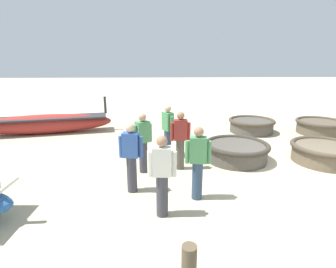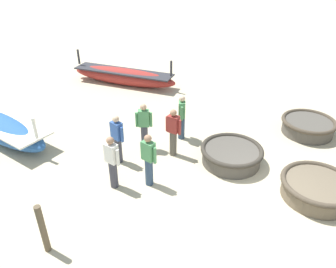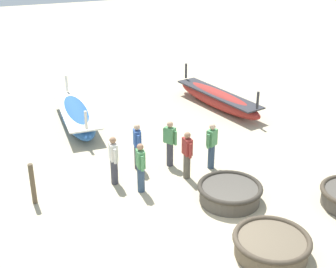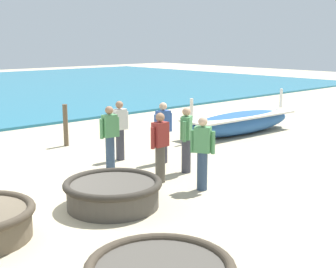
{
  "view_description": "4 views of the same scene",
  "coord_description": "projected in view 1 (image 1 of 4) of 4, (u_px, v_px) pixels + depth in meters",
  "views": [
    {
      "loc": [
        -5.68,
        3.9,
        2.83
      ],
      "look_at": [
        0.75,
        3.62,
        1.02
      ],
      "focal_mm": 28.0,
      "sensor_mm": 36.0,
      "label": 1
    },
    {
      "loc": [
        -6.45,
        -1.2,
        5.79
      ],
      "look_at": [
        0.22,
        3.05,
        1.16
      ],
      "focal_mm": 35.0,
      "sensor_mm": 36.0,
      "label": 2
    },
    {
      "loc": [
        -4.57,
        -8.38,
        7.34
      ],
      "look_at": [
        0.62,
        4.16,
        1.2
      ],
      "focal_mm": 50.0,
      "sensor_mm": 36.0,
      "label": 3
    },
    {
      "loc": [
        8.41,
        -3.36,
        3.13
      ],
      "look_at": [
        -0.08,
        4.41,
        0.8
      ],
      "focal_mm": 50.0,
      "sensor_mm": 36.0,
      "label": 4
    }
  ],
  "objects": [
    {
      "name": "coracle_upturned",
      "position": [
        251.0,
        125.0,
        10.69
      ],
      "size": [
        1.83,
        1.83,
        0.53
      ],
      "color": "#4C473F",
      "rests_on": "ground"
    },
    {
      "name": "coracle_weathered",
      "position": [
        236.0,
        151.0,
        7.66
      ],
      "size": [
        1.88,
        1.88,
        0.53
      ],
      "color": "#4C473F",
      "rests_on": "ground"
    },
    {
      "name": "fisherman_hauling",
      "position": [
        168.0,
        130.0,
        7.84
      ],
      "size": [
        0.47,
        0.36,
        1.57
      ],
      "color": "#2D425B",
      "rests_on": "ground"
    },
    {
      "name": "fisherman_crouching",
      "position": [
        131.0,
        156.0,
        5.67
      ],
      "size": [
        0.27,
        0.52,
        1.57
      ],
      "color": "#383842",
      "rests_on": "ground"
    },
    {
      "name": "coracle_front_left",
      "position": [
        320.0,
        126.0,
        10.47
      ],
      "size": [
        1.87,
        1.87,
        0.54
      ],
      "color": "brown",
      "rests_on": "ground"
    },
    {
      "name": "fisherman_by_coracle",
      "position": [
        180.0,
        139.0,
        6.89
      ],
      "size": [
        0.23,
        0.53,
        1.57
      ],
      "color": "#4C473D",
      "rests_on": "ground"
    },
    {
      "name": "coracle_tilted",
      "position": [
        325.0,
        152.0,
        7.51
      ],
      "size": [
        1.89,
        1.89,
        0.53
      ],
      "color": "brown",
      "rests_on": "ground"
    },
    {
      "name": "fisherman_with_hat",
      "position": [
        162.0,
        174.0,
        4.76
      ],
      "size": [
        0.24,
        0.53,
        1.57
      ],
      "color": "#383842",
      "rests_on": "ground"
    },
    {
      "name": "fisherman_standing_left",
      "position": [
        143.0,
        141.0,
        6.69
      ],
      "size": [
        0.37,
        0.46,
        1.57
      ],
      "color": "#383842",
      "rests_on": "ground"
    },
    {
      "name": "fisherman_standing_right",
      "position": [
        198.0,
        161.0,
        5.36
      ],
      "size": [
        0.25,
        0.53,
        1.57
      ],
      "color": "#2D425B",
      "rests_on": "ground"
    },
    {
      "name": "long_boat_white_hull",
      "position": [
        45.0,
        124.0,
        10.45
      ],
      "size": [
        1.91,
        5.24,
        1.41
      ],
      "color": "maroon",
      "rests_on": "ground"
    },
    {
      "name": "ground_plane",
      "position": [
        317.0,
        181.0,
        6.39
      ],
      "size": [
        80.0,
        80.0,
        0.0
      ],
      "primitive_type": "plane",
      "color": "#BCAD8C"
    }
  ]
}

